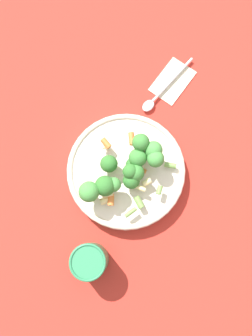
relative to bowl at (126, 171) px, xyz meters
name	(u,v)px	position (x,y,z in m)	size (l,w,h in m)	color
ground_plane	(126,173)	(0.00, 0.00, -0.03)	(3.00, 3.00, 0.00)	#B72D23
bowl	(126,171)	(0.00, 0.00, 0.00)	(0.28, 0.28, 0.05)	beige
pasta_salad	(126,170)	(-0.01, 0.01, 0.07)	(0.18, 0.23, 0.08)	#8CB766
cup	(90,261)	(-0.13, 0.18, 0.03)	(0.08, 0.08, 0.11)	#2D7F51
napkin	(173,81)	(0.14, -0.24, -0.02)	(0.11, 0.14, 0.01)	beige
spoon	(160,94)	(0.13, -0.19, -0.01)	(0.07, 0.19, 0.01)	silver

